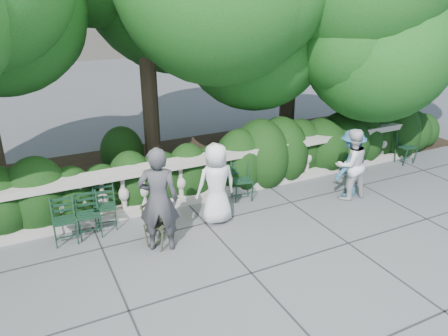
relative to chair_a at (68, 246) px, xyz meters
name	(u,v)px	position (x,y,z in m)	size (l,w,h in m)	color
ground	(248,237)	(3.02, -1.13, 0.00)	(90.00, 90.00, 0.00)	#4B4C52
balustrade	(207,177)	(3.02, 0.67, 0.49)	(12.00, 0.44, 1.00)	#9E998E
shrub_hedge	(187,178)	(3.02, 1.87, 0.00)	(15.00, 2.60, 1.70)	black
tree_canopy	(207,2)	(3.71, 2.06, 3.96)	(15.04, 6.52, 6.78)	#3F3023
chair_a	(68,246)	(0.00, 0.00, 0.00)	(0.44, 0.48, 0.84)	black
chair_b	(92,240)	(0.43, 0.04, 0.00)	(0.44, 0.48, 0.84)	black
chair_c	(107,231)	(0.74, 0.21, 0.00)	(0.44, 0.48, 0.84)	black
chair_d	(244,202)	(3.62, 0.13, 0.00)	(0.44, 0.48, 0.84)	black
chair_e	(353,177)	(6.66, 0.15, 0.00)	(0.44, 0.48, 0.84)	black
chair_f	(408,165)	(8.49, 0.12, 0.00)	(0.44, 0.48, 0.84)	black
chair_weathered	(167,247)	(1.57, -0.80, 0.00)	(0.44, 0.48, 0.84)	black
person_businessman	(216,184)	(2.76, -0.34, 0.80)	(0.78, 0.51, 1.60)	silver
person_woman_grey	(159,200)	(1.48, -0.77, 0.94)	(0.68, 0.45, 1.87)	#3B3A3F
person_casual_man	(351,164)	(5.76, -0.67, 0.78)	(0.76, 0.59, 1.56)	silver
person_older_blue	(351,163)	(5.86, -0.57, 0.75)	(0.97, 0.56, 1.51)	#2D6187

